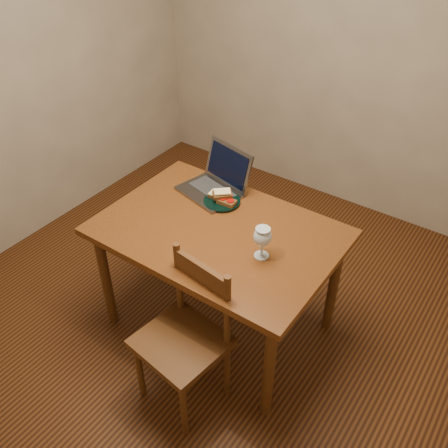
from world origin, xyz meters
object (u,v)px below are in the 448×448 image
Objects in this scene: chair at (184,333)px; laptop at (218,179)px; milk_glass at (262,242)px; table at (219,242)px; plate at (222,201)px.

laptop is at bearing 122.51° from chair.
table is at bearing 170.58° from milk_glass.
milk_glass reaches higher than chair.
plate is at bearing 118.83° from chair.
table is 3.08× the size of laptop.
chair is at bearing -51.75° from laptop.
milk_glass is (0.44, -0.27, 0.08)m from plate.
milk_glass is at bearing 78.64° from chair.
laptop is (-0.24, 0.32, 0.15)m from table.
laptop is at bearing 134.74° from plate.
chair is 2.56× the size of milk_glass.
table is 2.81× the size of chair.
table is at bearing -58.87° from plate.
milk_glass is 0.66m from laptop.
table is at bearing 114.16° from chair.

